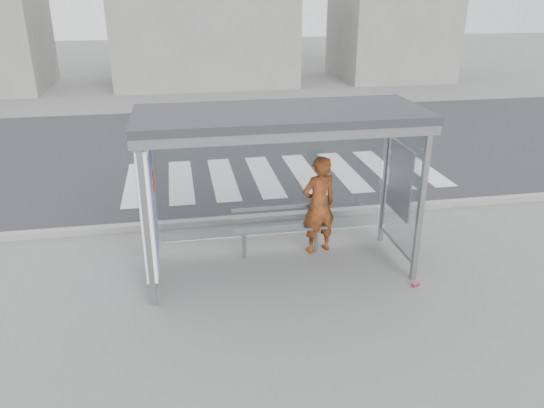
{
  "coord_description": "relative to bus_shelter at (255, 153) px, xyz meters",
  "views": [
    {
      "loc": [
        -1.49,
        -7.45,
        4.31
      ],
      "look_at": [
        -0.09,
        0.2,
        1.07
      ],
      "focal_mm": 35.0,
      "sensor_mm": 36.0,
      "label": 1
    }
  ],
  "objects": [
    {
      "name": "person",
      "position": [
        1.14,
        0.46,
        -1.12
      ],
      "size": [
        0.72,
        0.56,
        1.72
      ],
      "primitive_type": "imported",
      "rotation": [
        0.0,
        0.0,
        3.41
      ],
      "color": "#C54412",
      "rests_on": "ground"
    },
    {
      "name": "road",
      "position": [
        0.37,
        6.94,
        -1.98
      ],
      "size": [
        30.0,
        10.0,
        0.01
      ],
      "primitive_type": "cube",
      "color": "#2C2C2F",
      "rests_on": "ground"
    },
    {
      "name": "building_center",
      "position": [
        0.37,
        17.94,
        0.52
      ],
      "size": [
        8.0,
        5.0,
        5.0
      ],
      "primitive_type": "cube",
      "color": "gray",
      "rests_on": "ground"
    },
    {
      "name": "ground",
      "position": [
        0.37,
        -0.06,
        -1.98
      ],
      "size": [
        80.0,
        80.0,
        0.0
      ],
      "primitive_type": "plane",
      "color": "slate",
      "rests_on": "ground"
    },
    {
      "name": "crosswalk",
      "position": [
        1.37,
        4.44,
        -1.98
      ],
      "size": [
        7.55,
        3.0,
        0.0
      ],
      "color": "silver",
      "rests_on": "ground"
    },
    {
      "name": "bench",
      "position": [
        0.48,
        0.44,
        -1.49
      ],
      "size": [
        1.61,
        0.31,
        0.83
      ],
      "color": "slate",
      "rests_on": "ground"
    },
    {
      "name": "bus_shelter",
      "position": [
        0.0,
        0.0,
        0.0
      ],
      "size": [
        4.25,
        1.65,
        2.62
      ],
      "color": "gray",
      "rests_on": "ground"
    },
    {
      "name": "curb",
      "position": [
        0.37,
        1.89,
        -1.92
      ],
      "size": [
        30.0,
        0.18,
        0.12
      ],
      "primitive_type": "cube",
      "color": "gray",
      "rests_on": "ground"
    },
    {
      "name": "building_right",
      "position": [
        9.37,
        17.94,
        1.52
      ],
      "size": [
        5.0,
        5.0,
        7.0
      ],
      "primitive_type": "cube",
      "color": "gray",
      "rests_on": "ground"
    },
    {
      "name": "soda_can",
      "position": [
        2.32,
        -0.97,
        -1.95
      ],
      "size": [
        0.14,
        0.11,
        0.07
      ],
      "primitive_type": "cylinder",
      "rotation": [
        0.0,
        1.57,
        0.39
      ],
      "color": "#C63A62",
      "rests_on": "ground"
    }
  ]
}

